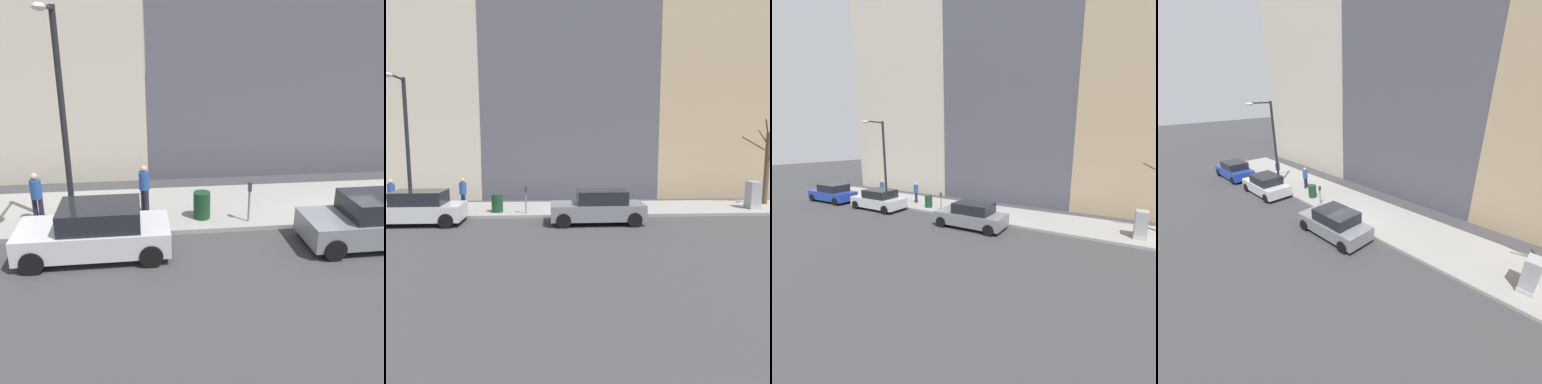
% 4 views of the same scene
% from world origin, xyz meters
% --- Properties ---
extents(ground_plane, '(120.00, 120.00, 0.00)m').
position_xyz_m(ground_plane, '(0.00, 0.00, 0.00)').
color(ground_plane, '#38383A').
extents(sidewalk, '(4.00, 36.00, 0.15)m').
position_xyz_m(sidewalk, '(2.00, 0.00, 0.07)').
color(sidewalk, gray).
rests_on(sidewalk, ground).
extents(parked_car_grey, '(1.98, 4.23, 1.52)m').
position_xyz_m(parked_car_grey, '(-1.23, -0.04, 0.74)').
color(parked_car_grey, slate).
rests_on(parked_car_grey, ground).
extents(parked_car_silver, '(1.95, 4.22, 1.52)m').
position_xyz_m(parked_car_silver, '(-1.02, 8.10, 0.74)').
color(parked_car_silver, '#B7B7BC').
rests_on(parked_car_silver, ground).
extents(parking_meter, '(0.14, 0.10, 1.35)m').
position_xyz_m(parking_meter, '(0.45, 3.36, 0.98)').
color(parking_meter, slate).
rests_on(parking_meter, sidewalk).
extents(streetlamp, '(1.97, 0.32, 6.50)m').
position_xyz_m(streetlamp, '(0.28, 8.95, 4.02)').
color(streetlamp, black).
rests_on(streetlamp, sidewalk).
extents(trash_bin, '(0.56, 0.56, 0.90)m').
position_xyz_m(trash_bin, '(0.90, 4.84, 0.60)').
color(trash_bin, '#14381E').
rests_on(trash_bin, sidewalk).
extents(pedestrian_near_meter, '(0.37, 0.36, 1.66)m').
position_xyz_m(pedestrian_near_meter, '(1.64, 6.71, 1.09)').
color(pedestrian_near_meter, '#1E1E2D').
rests_on(pedestrian_near_meter, sidewalk).
extents(pedestrian_midblock, '(0.36, 0.38, 1.66)m').
position_xyz_m(pedestrian_midblock, '(1.19, 10.15, 1.09)').
color(pedestrian_midblock, '#1E1E2D').
rests_on(pedestrian_midblock, sidewalk).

